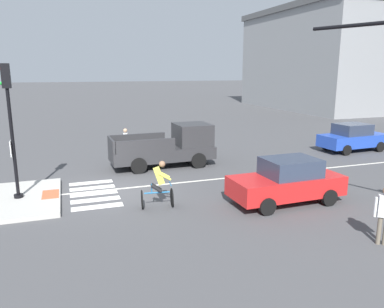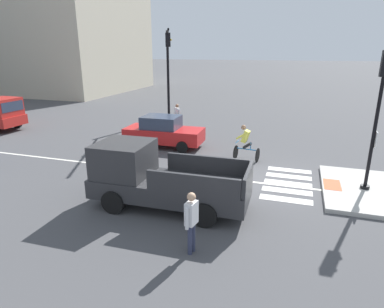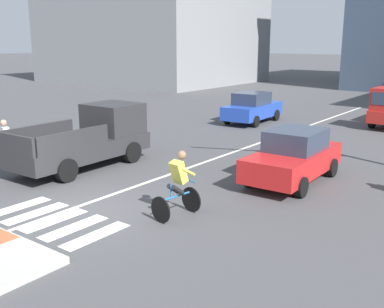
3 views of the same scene
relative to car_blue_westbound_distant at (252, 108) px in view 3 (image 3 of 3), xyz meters
name	(u,v)px [view 3 (image 3 of 3)]	position (x,y,z in m)	size (l,w,h in m)	color
ground_plane	(80,211)	(3.18, -14.50, -0.81)	(300.00, 300.00, 0.00)	#474749
crosswalk_stripe_a	(18,207)	(1.65, -15.31, -0.81)	(0.44, 1.80, 0.01)	silver
crosswalk_stripe_b	(35,213)	(2.42, -15.31, -0.81)	(0.44, 1.80, 0.01)	silver
crosswalk_stripe_c	(54,220)	(3.18, -15.31, -0.81)	(0.44, 1.80, 0.01)	silver
crosswalk_stripe_d	(74,227)	(3.95, -15.31, -0.81)	(0.44, 1.80, 0.01)	silver
crosswalk_stripe_e	(96,235)	(4.72, -15.31, -0.81)	(0.44, 1.80, 0.01)	silver
lane_centre_line	(258,143)	(2.89, -4.50, -0.81)	(0.14, 28.00, 0.01)	silver
building_far_block	(151,24)	(-22.55, 17.11, 5.30)	(20.93, 17.00, 12.19)	gray
car_blue_westbound_distant	(252,108)	(0.00, 0.00, 0.00)	(2.01, 4.18, 1.64)	#2347B7
car_red_eastbound_mid	(294,156)	(6.47, -8.73, 0.00)	(1.93, 4.15, 1.64)	red
pickup_truck_charcoal_westbound_near	(91,138)	(-0.10, -11.21, 0.17)	(2.15, 5.14, 2.08)	#2D2D30
cyclist	(178,183)	(5.47, -13.25, 0.06)	(0.80, 1.17, 1.68)	black
pedestrian_at_curb_left	(5,139)	(-2.33, -13.15, 0.17)	(0.54, 0.28, 1.67)	#2D334C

